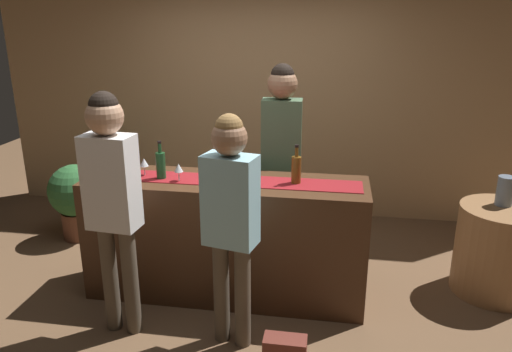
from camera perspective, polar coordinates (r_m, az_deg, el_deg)
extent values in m
plane|color=brown|center=(4.23, -3.38, -13.15)|extent=(10.00, 10.00, 0.00)
cube|color=tan|center=(5.53, 0.66, 10.42)|extent=(6.00, 0.12, 2.90)
cube|color=#472B19|center=(4.00, -3.51, -7.17)|extent=(2.21, 0.60, 0.98)
cube|color=maroon|center=(3.81, -3.65, -0.49)|extent=(2.10, 0.28, 0.01)
cylinder|color=brown|center=(3.72, 4.68, 0.67)|extent=(0.07, 0.07, 0.21)
cylinder|color=brown|center=(3.68, 4.73, 2.78)|extent=(0.03, 0.03, 0.08)
cylinder|color=black|center=(3.67, 4.75, 3.48)|extent=(0.03, 0.03, 0.02)
cylinder|color=#194723|center=(3.89, -10.97, 1.16)|extent=(0.07, 0.07, 0.21)
cylinder|color=#194723|center=(3.85, -11.10, 3.19)|extent=(0.03, 0.03, 0.08)
cylinder|color=black|center=(3.84, -11.14, 3.86)|extent=(0.03, 0.03, 0.02)
cylinder|color=silver|center=(3.83, -8.88, -0.60)|extent=(0.06, 0.06, 0.00)
cylinder|color=silver|center=(3.82, -8.91, -0.04)|extent=(0.01, 0.01, 0.08)
cone|color=silver|center=(3.80, -8.96, 0.96)|extent=(0.07, 0.07, 0.06)
cylinder|color=silver|center=(4.02, -12.73, 0.07)|extent=(0.06, 0.06, 0.00)
cylinder|color=silver|center=(4.01, -12.77, 0.61)|extent=(0.01, 0.01, 0.08)
cone|color=silver|center=(3.99, -12.84, 1.57)|extent=(0.07, 0.07, 0.06)
cylinder|color=#26262B|center=(4.48, 3.84, -5.13)|extent=(0.11, 0.11, 0.85)
cylinder|color=#26262B|center=(4.49, 1.80, -5.06)|extent=(0.11, 0.11, 0.85)
cube|color=#4C6B4C|center=(4.25, 2.98, 4.39)|extent=(0.35, 0.22, 0.67)
sphere|color=#9E7051|center=(4.16, 3.08, 10.60)|extent=(0.25, 0.25, 0.25)
sphere|color=black|center=(4.15, 3.10, 11.56)|extent=(0.20, 0.20, 0.20)
cylinder|color=brown|center=(3.49, -4.03, -13.17)|extent=(0.11, 0.11, 0.76)
cylinder|color=brown|center=(3.44, -1.56, -13.72)|extent=(0.11, 0.11, 0.76)
cube|color=#99D1E0|center=(3.16, -2.99, -2.88)|extent=(0.38, 0.27, 0.60)
sphere|color=#9E7051|center=(3.04, -3.12, 4.44)|extent=(0.23, 0.23, 0.23)
sphere|color=olive|center=(3.02, -3.14, 5.59)|extent=(0.18, 0.18, 0.18)
cylinder|color=brown|center=(3.74, -16.52, -11.26)|extent=(0.11, 0.11, 0.81)
cylinder|color=brown|center=(3.66, -14.32, -11.69)|extent=(0.11, 0.11, 0.81)
cube|color=white|center=(3.41, -16.45, -0.71)|extent=(0.36, 0.23, 0.64)
sphere|color=tan|center=(3.30, -17.14, 6.62)|extent=(0.24, 0.24, 0.24)
sphere|color=black|center=(3.28, -17.25, 7.76)|extent=(0.19, 0.19, 0.19)
cylinder|color=#996B42|center=(4.51, 26.27, -7.74)|extent=(0.68, 0.68, 0.74)
cylinder|color=slate|center=(4.39, 26.89, -1.56)|extent=(0.13, 0.13, 0.24)
cylinder|color=brown|center=(5.41, -19.81, -5.27)|extent=(0.33, 0.33, 0.29)
sphere|color=#2D6633|center=(5.28, -20.23, -1.59)|extent=(0.53, 0.53, 0.53)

